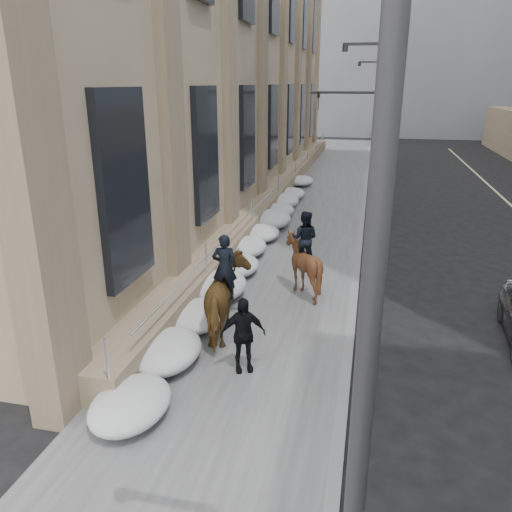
{
  "coord_description": "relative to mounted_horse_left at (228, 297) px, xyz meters",
  "views": [
    {
      "loc": [
        2.82,
        -9.47,
        6.33
      ],
      "look_at": [
        -0.15,
        3.51,
        1.7
      ],
      "focal_mm": 35.0,
      "sensor_mm": 36.0,
      "label": 1
    }
  ],
  "objects": [
    {
      "name": "ground",
      "position": [
        0.46,
        -1.68,
        -1.2
      ],
      "size": [
        140.0,
        140.0,
        0.0
      ],
      "primitive_type": "plane",
      "color": "black",
      "rests_on": "ground"
    },
    {
      "name": "snow_bank",
      "position": [
        -0.96,
        6.43,
        -0.73
      ],
      "size": [
        1.7,
        18.1,
        0.76
      ],
      "color": "silver",
      "rests_on": "sidewalk"
    },
    {
      "name": "mounted_horse_left",
      "position": [
        0.0,
        0.0,
        0.0
      ],
      "size": [
        1.53,
        2.57,
        2.68
      ],
      "rotation": [
        0.0,
        0.0,
        3.33
      ],
      "color": "#523818",
      "rests_on": "sidewalk"
    },
    {
      "name": "streetlight_near",
      "position": [
        3.2,
        -7.68,
        3.38
      ],
      "size": [
        1.71,
        0.24,
        8.0
      ],
      "color": "#2D2D30",
      "rests_on": "ground"
    },
    {
      "name": "sidewalk",
      "position": [
        0.46,
        8.32,
        -1.14
      ],
      "size": [
        5.0,
        80.0,
        0.12
      ],
      "primitive_type": "cube",
      "color": "#48484A",
      "rests_on": "ground"
    },
    {
      "name": "curb",
      "position": [
        3.08,
        8.32,
        -1.14
      ],
      "size": [
        0.24,
        80.0,
        0.12
      ],
      "primitive_type": "cube",
      "color": "slate",
      "rests_on": "ground"
    },
    {
      "name": "streetlight_mid",
      "position": [
        3.2,
        12.32,
        3.38
      ],
      "size": [
        1.71,
        0.24,
        8.0
      ],
      "color": "#2D2D30",
      "rests_on": "ground"
    },
    {
      "name": "streetlight_far",
      "position": [
        3.2,
        32.32,
        3.38
      ],
      "size": [
        1.71,
        0.24,
        8.0
      ],
      "color": "#2D2D30",
      "rests_on": "ground"
    },
    {
      "name": "traffic_signal",
      "position": [
        2.53,
        20.32,
        2.8
      ],
      "size": [
        4.1,
        0.22,
        6.0
      ],
      "color": "#2D2D30",
      "rests_on": "ground"
    },
    {
      "name": "limestone_building",
      "position": [
        -4.8,
        18.28,
        7.7
      ],
      "size": [
        6.1,
        44.0,
        18.0
      ],
      "color": "#8E7A5D",
      "rests_on": "ground"
    },
    {
      "name": "bg_building_far",
      "position": [
        -5.54,
        70.32,
        8.8
      ],
      "size": [
        24.0,
        12.0,
        20.0
      ],
      "primitive_type": "cube",
      "color": "gray",
      "rests_on": "ground"
    },
    {
      "name": "bg_building_mid",
      "position": [
        4.46,
        58.32,
        12.8
      ],
      "size": [
        30.0,
        12.0,
        28.0
      ],
      "primitive_type": "cube",
      "color": "slate",
      "rests_on": "ground"
    },
    {
      "name": "pedestrian",
      "position": [
        0.77,
        -1.52,
        -0.19
      ],
      "size": [
        1.13,
        0.82,
        1.78
      ],
      "primitive_type": "imported",
      "rotation": [
        0.0,
        0.0,
        0.41
      ],
      "color": "black",
      "rests_on": "sidewalk"
    },
    {
      "name": "mounted_horse_right",
      "position": [
        1.48,
        3.19,
        -0.02
      ],
      "size": [
        1.63,
        1.79,
        2.59
      ],
      "rotation": [
        0.0,
        0.0,
        3.05
      ],
      "color": "#432513",
      "rests_on": "sidewalk"
    }
  ]
}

